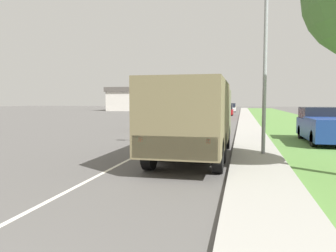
{
  "coord_description": "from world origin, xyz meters",
  "views": [
    {
      "loc": [
        3.95,
        -0.81,
        2.1
      ],
      "look_at": [
        0.9,
        12.65,
        1.05
      ],
      "focal_mm": 35.0,
      "sensor_mm": 36.0,
      "label": 1
    }
  ],
  "objects_px": {
    "military_truck": "(194,115)",
    "lamp_post": "(260,44)",
    "pickup_truck": "(325,126)",
    "car_nearest_ahead": "(159,119)",
    "car_second_ahead": "(222,114)",
    "car_fourth_ahead": "(231,108)",
    "car_third_ahead": "(227,111)",
    "car_farthest_ahead": "(232,107)"
  },
  "relations": [
    {
      "from": "car_nearest_ahead",
      "to": "lamp_post",
      "type": "bearing_deg",
      "value": -58.06
    },
    {
      "from": "car_second_ahead",
      "to": "car_third_ahead",
      "type": "distance_m",
      "value": 9.48
    },
    {
      "from": "car_second_ahead",
      "to": "car_fourth_ahead",
      "type": "relative_size",
      "value": 1.0
    },
    {
      "from": "military_truck",
      "to": "car_second_ahead",
      "type": "height_order",
      "value": "military_truck"
    },
    {
      "from": "car_third_ahead",
      "to": "pickup_truck",
      "type": "height_order",
      "value": "pickup_truck"
    },
    {
      "from": "pickup_truck",
      "to": "lamp_post",
      "type": "relative_size",
      "value": 0.74
    },
    {
      "from": "car_nearest_ahead",
      "to": "car_farthest_ahead",
      "type": "distance_m",
      "value": 52.32
    },
    {
      "from": "car_farthest_ahead",
      "to": "pickup_truck",
      "type": "distance_m",
      "value": 58.07
    },
    {
      "from": "car_nearest_ahead",
      "to": "car_second_ahead",
      "type": "height_order",
      "value": "car_nearest_ahead"
    },
    {
      "from": "car_nearest_ahead",
      "to": "military_truck",
      "type": "bearing_deg",
      "value": -69.5
    },
    {
      "from": "military_truck",
      "to": "car_third_ahead",
      "type": "distance_m",
      "value": 37.18
    },
    {
      "from": "car_fourth_ahead",
      "to": "lamp_post",
      "type": "distance_m",
      "value": 52.85
    },
    {
      "from": "military_truck",
      "to": "car_second_ahead",
      "type": "bearing_deg",
      "value": 91.34
    },
    {
      "from": "car_fourth_ahead",
      "to": "car_third_ahead",
      "type": "bearing_deg",
      "value": -90.26
    },
    {
      "from": "military_truck",
      "to": "lamp_post",
      "type": "bearing_deg",
      "value": 21.28
    },
    {
      "from": "military_truck",
      "to": "car_nearest_ahead",
      "type": "bearing_deg",
      "value": 110.5
    },
    {
      "from": "lamp_post",
      "to": "military_truck",
      "type": "bearing_deg",
      "value": -158.72
    },
    {
      "from": "lamp_post",
      "to": "car_farthest_ahead",
      "type": "bearing_deg",
      "value": 92.62
    },
    {
      "from": "car_nearest_ahead",
      "to": "pickup_truck",
      "type": "height_order",
      "value": "pickup_truck"
    },
    {
      "from": "military_truck",
      "to": "car_nearest_ahead",
      "type": "height_order",
      "value": "military_truck"
    },
    {
      "from": "car_nearest_ahead",
      "to": "car_fourth_ahead",
      "type": "relative_size",
      "value": 0.92
    },
    {
      "from": "military_truck",
      "to": "car_second_ahead",
      "type": "distance_m",
      "value": 27.72
    },
    {
      "from": "military_truck",
      "to": "car_nearest_ahead",
      "type": "distance_m",
      "value": 12.24
    },
    {
      "from": "pickup_truck",
      "to": "lamp_post",
      "type": "distance_m",
      "value": 6.97
    },
    {
      "from": "car_third_ahead",
      "to": "car_farthest_ahead",
      "type": "height_order",
      "value": "car_farthest_ahead"
    },
    {
      "from": "car_nearest_ahead",
      "to": "car_second_ahead",
      "type": "bearing_deg",
      "value": 77.4
    },
    {
      "from": "car_third_ahead",
      "to": "lamp_post",
      "type": "height_order",
      "value": "lamp_post"
    },
    {
      "from": "car_farthest_ahead",
      "to": "lamp_post",
      "type": "relative_size",
      "value": 0.65
    },
    {
      "from": "car_farthest_ahead",
      "to": "car_third_ahead",
      "type": "bearing_deg",
      "value": -89.92
    },
    {
      "from": "military_truck",
      "to": "car_farthest_ahead",
      "type": "distance_m",
      "value": 63.64
    },
    {
      "from": "military_truck",
      "to": "car_farthest_ahead",
      "type": "height_order",
      "value": "military_truck"
    },
    {
      "from": "car_farthest_ahead",
      "to": "military_truck",
      "type": "bearing_deg",
      "value": -89.48
    },
    {
      "from": "car_third_ahead",
      "to": "car_nearest_ahead",
      "type": "bearing_deg",
      "value": -98.27
    },
    {
      "from": "military_truck",
      "to": "pickup_truck",
      "type": "height_order",
      "value": "military_truck"
    },
    {
      "from": "car_fourth_ahead",
      "to": "car_farthest_ahead",
      "type": "distance_m",
      "value": 10.07
    },
    {
      "from": "lamp_post",
      "to": "car_fourth_ahead",
      "type": "bearing_deg",
      "value": 93.0
    },
    {
      "from": "military_truck",
      "to": "car_nearest_ahead",
      "type": "relative_size",
      "value": 1.68
    },
    {
      "from": "car_second_ahead",
      "to": "pickup_truck",
      "type": "relative_size",
      "value": 0.95
    },
    {
      "from": "car_second_ahead",
      "to": "lamp_post",
      "type": "height_order",
      "value": "lamp_post"
    },
    {
      "from": "car_fourth_ahead",
      "to": "car_farthest_ahead",
      "type": "bearing_deg",
      "value": 90.64
    },
    {
      "from": "pickup_truck",
      "to": "car_nearest_ahead",
      "type": "bearing_deg",
      "value": 151.22
    },
    {
      "from": "pickup_truck",
      "to": "car_fourth_ahead",
      "type": "bearing_deg",
      "value": 97.48
    }
  ]
}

